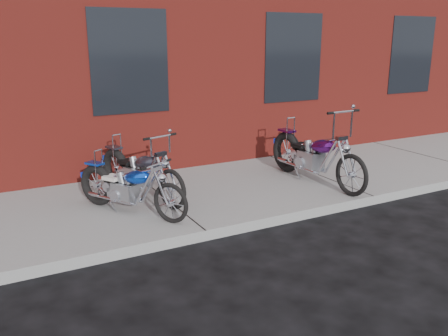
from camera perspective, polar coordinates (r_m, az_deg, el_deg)
ground at (r=6.38m, az=-2.18°, el=-8.78°), size 120.00×120.00×0.00m
sidewalk at (r=7.63m, az=-7.12°, el=-4.12°), size 22.00×3.00×0.15m
chopper_purple at (r=8.42m, az=10.80°, el=1.21°), size 0.59×2.40×1.35m
chopper_blue at (r=6.95m, az=-11.35°, el=-2.51°), size 1.10×1.76×0.87m
chopper_third at (r=7.61m, az=-10.10°, el=-0.66°), size 0.79×2.06×1.08m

